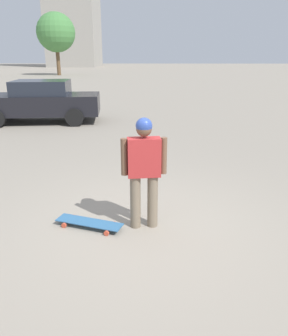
{
  "coord_description": "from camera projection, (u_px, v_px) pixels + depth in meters",
  "views": [
    {
      "loc": [
        4.22,
        0.14,
        2.34
      ],
      "look_at": [
        0.0,
        0.0,
        0.89
      ],
      "focal_mm": 35.0,
      "sensor_mm": 36.0,
      "label": 1
    }
  ],
  "objects": [
    {
      "name": "ground_plane",
      "position": [
        144.0,
        226.0,
        4.76
      ],
      "size": [
        220.0,
        220.0,
        0.0
      ],
      "primitive_type": "plane",
      "color": "gray"
    },
    {
      "name": "tree_distant",
      "position": [
        56.0,
        32.0,
        40.49
      ],
      "size": [
        4.74,
        4.74,
        7.5
      ],
      "color": "brown",
      "rests_on": "ground_plane"
    },
    {
      "name": "person",
      "position": [
        144.0,
        166.0,
        4.46
      ],
      "size": [
        0.26,
        0.62,
        1.58
      ],
      "rotation": [
        0.0,
        0.0,
        1.71
      ],
      "color": "#7A6B56",
      "rests_on": "ground_plane"
    },
    {
      "name": "skateboard",
      "position": [
        89.0,
        223.0,
        4.7
      ],
      "size": [
        0.52,
        1.01,
        0.08
      ],
      "rotation": [
        0.0,
        0.0,
        -1.87
      ],
      "color": "#336693",
      "rests_on": "ground_plane"
    },
    {
      "name": "car_parked_near",
      "position": [
        40.0,
        101.0,
        12.01
      ],
      "size": [
        2.43,
        4.49,
        1.51
      ],
      "rotation": [
        0.0,
        0.0,
        -1.45
      ],
      "color": "black",
      "rests_on": "ground_plane"
    }
  ]
}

